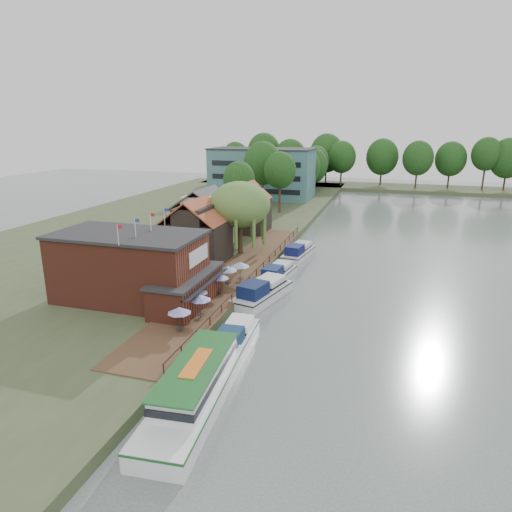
% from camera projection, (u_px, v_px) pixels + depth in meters
% --- Properties ---
extents(ground, '(260.00, 260.00, 0.00)m').
position_uv_depth(ground, '(278.00, 321.00, 45.73)').
color(ground, '#4C5856').
rests_on(ground, ground).
extents(land_bank, '(50.00, 140.00, 1.00)m').
position_uv_depth(land_bank, '(170.00, 226.00, 86.11)').
color(land_bank, '#384728').
rests_on(land_bank, ground).
extents(quay_deck, '(6.00, 50.00, 0.10)m').
position_uv_depth(quay_deck, '(236.00, 274.00, 56.85)').
color(quay_deck, '#47301E').
rests_on(quay_deck, land_bank).
extents(quay_rail, '(0.20, 49.00, 1.00)m').
position_uv_depth(quay_rail, '(258.00, 271.00, 56.43)').
color(quay_rail, black).
rests_on(quay_rail, land_bank).
extents(pub, '(20.00, 11.00, 7.30)m').
position_uv_depth(pub, '(146.00, 268.00, 47.42)').
color(pub, maroon).
rests_on(pub, land_bank).
extents(hotel_block, '(25.40, 12.40, 12.30)m').
position_uv_depth(hotel_block, '(262.00, 173.00, 114.17)').
color(hotel_block, '#38666B').
rests_on(hotel_block, land_bank).
extents(cottage_a, '(8.60, 7.60, 8.50)m').
position_uv_depth(cottage_a, '(196.00, 231.00, 61.31)').
color(cottage_a, black).
rests_on(cottage_a, land_bank).
extents(cottage_b, '(9.60, 8.60, 8.50)m').
position_uv_depth(cottage_b, '(205.00, 215.00, 71.33)').
color(cottage_b, beige).
rests_on(cottage_b, land_bank).
extents(cottage_c, '(7.60, 7.60, 8.50)m').
position_uv_depth(cottage_c, '(247.00, 207.00, 78.48)').
color(cottage_c, black).
rests_on(cottage_c, land_bank).
extents(willow, '(8.60, 8.60, 10.43)m').
position_uv_depth(willow, '(240.00, 218.00, 64.38)').
color(willow, '#476B2D').
rests_on(willow, land_bank).
extents(umbrella_0, '(2.16, 2.16, 2.38)m').
position_uv_depth(umbrella_0, '(180.00, 320.00, 40.65)').
color(umbrella_0, '#1C1B98').
rests_on(umbrella_0, quay_deck).
extents(umbrella_1, '(2.16, 2.16, 2.38)m').
position_uv_depth(umbrella_1, '(200.00, 306.00, 43.61)').
color(umbrella_1, '#1C269B').
rests_on(umbrella_1, quay_deck).
extents(umbrella_2, '(2.21, 2.21, 2.38)m').
position_uv_depth(umbrella_2, '(197.00, 299.00, 45.46)').
color(umbrella_2, navy).
rests_on(umbrella_2, quay_deck).
extents(umbrella_3, '(2.06, 2.06, 2.38)m').
position_uv_depth(umbrella_3, '(220.00, 284.00, 49.65)').
color(umbrella_3, navy).
rests_on(umbrella_3, quay_deck).
extents(umbrella_4, '(2.19, 2.19, 2.38)m').
position_uv_depth(umbrella_4, '(228.00, 276.00, 52.29)').
color(umbrella_4, navy).
rests_on(umbrella_4, quay_deck).
extents(umbrella_5, '(2.27, 2.27, 2.38)m').
position_uv_depth(umbrella_5, '(240.00, 272.00, 53.79)').
color(umbrella_5, navy).
rests_on(umbrella_5, quay_deck).
extents(cruiser_0, '(3.58, 9.52, 2.25)m').
position_uv_depth(cruiser_0, '(235.00, 335.00, 40.38)').
color(cruiser_0, white).
rests_on(cruiser_0, ground).
extents(cruiser_1, '(5.78, 11.06, 2.59)m').
position_uv_depth(cruiser_1, '(262.00, 289.00, 50.97)').
color(cruiser_1, silver).
rests_on(cruiser_1, ground).
extents(cruiser_2, '(4.03, 9.42, 2.18)m').
position_uv_depth(cruiser_2, '(277.00, 272.00, 57.65)').
color(cruiser_2, silver).
rests_on(cruiser_2, ground).
extents(cruiser_3, '(4.36, 9.94, 2.32)m').
position_uv_depth(cruiser_3, '(299.00, 250.00, 67.12)').
color(cruiser_3, silver).
rests_on(cruiser_3, ground).
extents(tour_boat, '(5.16, 14.54, 3.11)m').
position_uv_depth(tour_boat, '(194.00, 387.00, 31.58)').
color(tour_boat, silver).
rests_on(tour_boat, ground).
extents(swan, '(0.44, 0.44, 0.44)m').
position_uv_depth(swan, '(176.00, 384.00, 34.36)').
color(swan, white).
rests_on(swan, ground).
extents(bank_tree_0, '(6.09, 6.09, 11.33)m').
position_uv_depth(bank_tree_0, '(239.00, 191.00, 87.46)').
color(bank_tree_0, '#143811').
rests_on(bank_tree_0, land_bank).
extents(bank_tree_1, '(6.61, 6.61, 12.67)m').
position_uv_depth(bank_tree_1, '(280.00, 183.00, 94.36)').
color(bank_tree_1, '#143811').
rests_on(bank_tree_1, land_bank).
extents(bank_tree_2, '(8.38, 8.38, 14.44)m').
position_uv_depth(bank_tree_2, '(263.00, 174.00, 101.47)').
color(bank_tree_2, '#143811').
rests_on(bank_tree_2, land_bank).
extents(bank_tree_3, '(8.93, 8.93, 12.25)m').
position_uv_depth(bank_tree_3, '(303.00, 171.00, 118.92)').
color(bank_tree_3, '#143811').
rests_on(bank_tree_3, land_bank).
extents(bank_tree_4, '(8.73, 8.73, 11.97)m').
position_uv_depth(bank_tree_4, '(312.00, 169.00, 125.76)').
color(bank_tree_4, '#143811').
rests_on(bank_tree_4, land_bank).
extents(bank_tree_5, '(7.75, 7.75, 12.08)m').
position_uv_depth(bank_tree_5, '(315.00, 167.00, 131.87)').
color(bank_tree_5, '#143811').
rests_on(bank_tree_5, land_bank).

